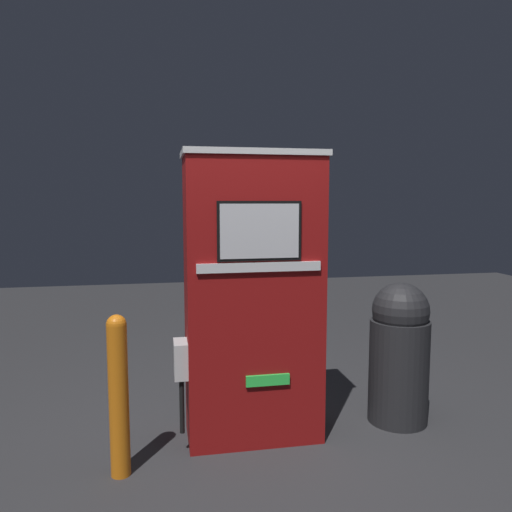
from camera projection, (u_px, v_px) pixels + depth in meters
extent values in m
plane|color=#2D2D30|center=(259.00, 450.00, 3.35)|extent=(14.00, 14.00, 0.00)
cube|color=maroon|center=(253.00, 375.00, 3.52)|extent=(0.92, 0.46, 0.89)
cube|color=maroon|center=(253.00, 237.00, 3.41)|extent=(0.92, 0.46, 1.07)
cube|color=silver|center=(253.00, 154.00, 3.35)|extent=(0.95, 0.49, 0.04)
cube|color=black|center=(260.00, 231.00, 3.18)|extent=(0.55, 0.01, 0.38)
cube|color=silver|center=(260.00, 231.00, 3.17)|extent=(0.51, 0.01, 0.35)
cube|color=silver|center=(260.00, 267.00, 3.20)|extent=(0.81, 0.02, 0.06)
cube|color=#33D84C|center=(268.00, 380.00, 3.30)|extent=(0.29, 0.02, 0.07)
cube|color=silver|center=(181.00, 359.00, 3.32)|extent=(0.09, 0.21, 0.24)
cylinder|color=black|center=(182.00, 406.00, 3.29)|extent=(0.03, 0.03, 0.36)
cylinder|color=orange|center=(119.00, 401.00, 3.00)|extent=(0.12, 0.12, 0.94)
sphere|color=orange|center=(116.00, 325.00, 2.95)|extent=(0.12, 0.12, 0.12)
cylinder|color=#232326|center=(399.00, 371.00, 3.76)|extent=(0.44, 0.44, 0.78)
sphere|color=#232326|center=(401.00, 311.00, 3.71)|extent=(0.42, 0.42, 0.42)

